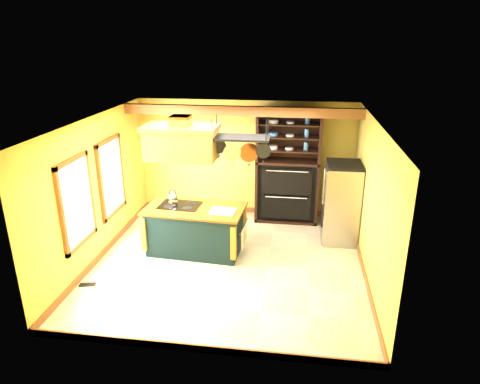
% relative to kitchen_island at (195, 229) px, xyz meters
% --- Properties ---
extents(floor, '(5.00, 5.00, 0.00)m').
position_rel_kitchen_island_xyz_m(floor, '(0.73, -0.40, -0.47)').
color(floor, beige).
rests_on(floor, ground).
extents(ceiling, '(5.00, 5.00, 0.00)m').
position_rel_kitchen_island_xyz_m(ceiling, '(0.73, -0.40, 2.23)').
color(ceiling, white).
rests_on(ceiling, wall_back).
extents(wall_back, '(5.00, 0.02, 2.70)m').
position_rel_kitchen_island_xyz_m(wall_back, '(0.73, 2.10, 0.88)').
color(wall_back, gold).
rests_on(wall_back, floor).
extents(wall_front, '(5.00, 0.02, 2.70)m').
position_rel_kitchen_island_xyz_m(wall_front, '(0.73, -2.90, 0.88)').
color(wall_front, gold).
rests_on(wall_front, floor).
extents(wall_left, '(0.02, 5.00, 2.70)m').
position_rel_kitchen_island_xyz_m(wall_left, '(-1.77, -0.40, 0.88)').
color(wall_left, gold).
rests_on(wall_left, floor).
extents(wall_right, '(0.02, 5.00, 2.70)m').
position_rel_kitchen_island_xyz_m(wall_right, '(3.23, -0.40, 0.88)').
color(wall_right, gold).
rests_on(wall_right, floor).
extents(ceiling_beam, '(5.00, 0.15, 0.20)m').
position_rel_kitchen_island_xyz_m(ceiling_beam, '(0.73, 1.30, 2.12)').
color(ceiling_beam, '#98532F').
rests_on(ceiling_beam, ceiling).
extents(window_near, '(0.06, 1.06, 1.56)m').
position_rel_kitchen_island_xyz_m(window_near, '(-1.73, -1.20, 0.93)').
color(window_near, '#98532F').
rests_on(window_near, wall_left).
extents(window_far, '(0.06, 1.06, 1.56)m').
position_rel_kitchen_island_xyz_m(window_far, '(-1.73, 0.20, 0.93)').
color(window_far, '#98532F').
rests_on(window_far, wall_left).
extents(kitchen_island, '(1.98, 1.19, 1.11)m').
position_rel_kitchen_island_xyz_m(kitchen_island, '(0.00, 0.00, 0.00)').
color(kitchen_island, black).
rests_on(kitchen_island, floor).
extents(range_hood, '(1.37, 0.77, 0.80)m').
position_rel_kitchen_island_xyz_m(range_hood, '(-0.20, -0.00, 1.77)').
color(range_hood, '#AD782B').
rests_on(range_hood, ceiling).
extents(pot_rack, '(1.12, 0.53, 0.85)m').
position_rel_kitchen_island_xyz_m(pot_rack, '(0.91, 0.00, 1.77)').
color(pot_rack, black).
rests_on(pot_rack, ceiling).
extents(refrigerator, '(0.71, 0.83, 1.63)m').
position_rel_kitchen_island_xyz_m(refrigerator, '(2.86, 0.88, 0.32)').
color(refrigerator, '#9A9DA3').
rests_on(refrigerator, floor).
extents(hutch, '(1.42, 0.64, 2.50)m').
position_rel_kitchen_island_xyz_m(hutch, '(1.72, 1.83, 0.48)').
color(hutch, black).
rests_on(hutch, floor).
extents(floor_register, '(0.30, 0.18, 0.01)m').
position_rel_kitchen_island_xyz_m(floor_register, '(-1.57, -1.51, -0.46)').
color(floor_register, black).
rests_on(floor_register, floor).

